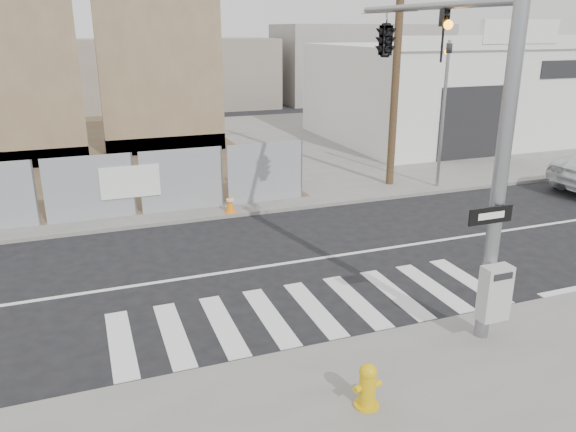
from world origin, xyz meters
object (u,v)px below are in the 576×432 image
object	(u,v)px
fire_hydrant	(368,386)
auto_shop	(444,91)
signal_pole	(419,75)
traffic_cone_d	(230,203)

from	to	relation	value
fire_hydrant	auto_shop	bearing A→B (deg)	32.96
auto_shop	fire_hydrant	world-z (taller)	auto_shop
signal_pole	auto_shop	world-z (taller)	signal_pole
signal_pole	auto_shop	distance (m)	19.04
signal_pole	auto_shop	size ratio (longest dim) A/B	0.58
signal_pole	traffic_cone_d	size ratio (longest dim) A/B	11.00
fire_hydrant	signal_pole	bearing A→B (deg)	32.32
fire_hydrant	traffic_cone_d	distance (m)	10.16
auto_shop	traffic_cone_d	size ratio (longest dim) A/B	18.87
signal_pole	traffic_cone_d	xyz separation A→B (m)	(-2.54, 6.27, -4.35)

